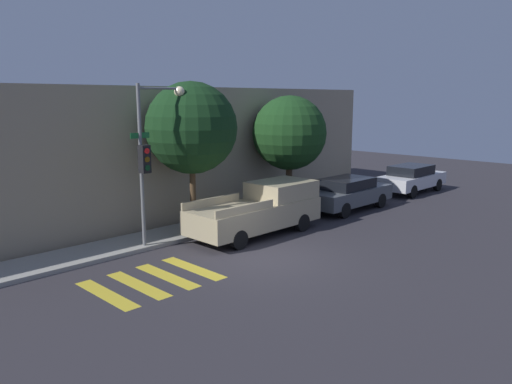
{
  "coord_description": "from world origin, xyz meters",
  "views": [
    {
      "loc": [
        -10.77,
        -10.44,
        4.96
      ],
      "look_at": [
        1.92,
        2.1,
        1.6
      ],
      "focal_mm": 35.0,
      "sensor_mm": 36.0,
      "label": 1
    }
  ],
  "objects": [
    {
      "name": "ground_plane",
      "position": [
        0.0,
        0.0,
        0.0
      ],
      "size": [
        60.0,
        60.0,
        0.0
      ],
      "primitive_type": "plane",
      "color": "#2D2B30"
    },
    {
      "name": "sidewalk",
      "position": [
        0.0,
        4.13,
        0.07
      ],
      "size": [
        26.0,
        1.85,
        0.14
      ],
      "primitive_type": "cube",
      "color": "gray",
      "rests_on": "ground"
    },
    {
      "name": "building_row",
      "position": [
        0.0,
        8.45,
        2.7
      ],
      "size": [
        26.0,
        6.0,
        5.41
      ],
      "primitive_type": "cube",
      "color": "gray",
      "rests_on": "ground"
    },
    {
      "name": "crosswalk",
      "position": [
        -3.46,
        0.8,
        0.0
      ],
      "size": [
        3.27,
        2.6,
        0.0
      ],
      "color": "gold",
      "rests_on": "ground"
    },
    {
      "name": "traffic_light_pole",
      "position": [
        -1.62,
        3.37,
        3.5
      ],
      "size": [
        2.14,
        0.56,
        5.43
      ],
      "color": "slate",
      "rests_on": "ground"
    },
    {
      "name": "pickup_truck",
      "position": [
        2.19,
        2.1,
        0.92
      ],
      "size": [
        5.32,
        2.01,
        1.84
      ],
      "color": "tan",
      "rests_on": "ground"
    },
    {
      "name": "sedan_near_corner",
      "position": [
        7.77,
        2.1,
        0.77
      ],
      "size": [
        4.64,
        1.89,
        1.45
      ],
      "color": "#4C5156",
      "rests_on": "ground"
    },
    {
      "name": "sedan_middle",
      "position": [
        13.73,
        2.1,
        0.77
      ],
      "size": [
        4.55,
        1.82,
        1.46
      ],
      "color": "silver",
      "rests_on": "ground"
    },
    {
      "name": "tree_near_corner",
      "position": [
        0.55,
        4.05,
        3.89
      ],
      "size": [
        3.36,
        3.36,
        5.58
      ],
      "color": "#4C3823",
      "rests_on": "ground"
    },
    {
      "name": "tree_midblock",
      "position": [
        6.01,
        4.05,
        3.44
      ],
      "size": [
        3.28,
        3.28,
        5.1
      ],
      "color": "#4C3823",
      "rests_on": "ground"
    }
  ]
}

